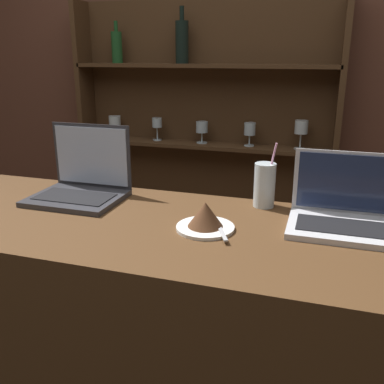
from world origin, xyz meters
name	(u,v)px	position (x,y,z in m)	size (l,w,h in m)	color
bar_counter	(131,348)	(0.00, 0.31, 0.48)	(2.20, 0.62, 0.96)	#4C3019
back_wall	(224,73)	(0.00, 1.62, 1.35)	(7.00, 0.06, 2.70)	brown
back_shelf	(203,152)	(-0.10, 1.55, 0.90)	(1.48, 0.18, 1.74)	#472D19
laptop_near	(82,182)	(-0.24, 0.46, 1.02)	(0.31, 0.25, 0.25)	#333338
laptop_far	(349,213)	(0.66, 0.45, 1.01)	(0.34, 0.23, 0.21)	silver
cake_plate	(206,218)	(0.26, 0.31, 1.00)	(0.17, 0.18, 0.08)	white
water_glass	(265,185)	(0.40, 0.56, 1.04)	(0.07, 0.07, 0.22)	silver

